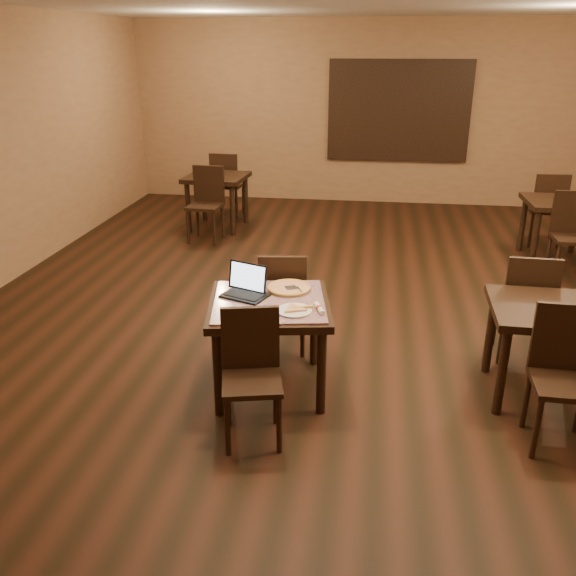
% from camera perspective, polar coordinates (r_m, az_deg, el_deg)
% --- Properties ---
extents(ground, '(10.00, 10.00, 0.00)m').
position_cam_1_polar(ground, '(6.25, 5.83, -2.75)').
color(ground, black).
rests_on(ground, ground).
extents(wall_back, '(8.00, 0.02, 3.00)m').
position_cam_1_polar(wall_back, '(10.74, 7.53, 15.87)').
color(wall_back, '#946B4B').
rests_on(wall_back, ground).
extents(mural, '(2.34, 0.05, 1.64)m').
position_cam_1_polar(mural, '(10.70, 10.32, 15.96)').
color(mural, '#255289').
rests_on(mural, wall_back).
extents(tiled_table, '(1.06, 1.06, 0.76)m').
position_cam_1_polar(tiled_table, '(4.72, -1.77, -2.33)').
color(tiled_table, black).
rests_on(tiled_table, ground).
extents(chair_main_near, '(0.48, 0.48, 0.93)m').
position_cam_1_polar(chair_main_near, '(4.23, -3.45, -7.38)').
color(chair_main_near, black).
rests_on(chair_main_near, ground).
extents(chair_main_far, '(0.46, 0.46, 0.95)m').
position_cam_1_polar(chair_main_far, '(5.32, -0.49, -0.88)').
color(chair_main_far, black).
rests_on(chair_main_far, ground).
extents(laptop, '(0.40, 0.38, 0.23)m').
position_cam_1_polar(laptop, '(4.78, -3.94, 0.11)').
color(laptop, black).
rests_on(laptop, tiled_table).
extents(plate, '(0.26, 0.26, 0.01)m').
position_cam_1_polar(plate, '(4.48, 0.60, -2.14)').
color(plate, white).
rests_on(plate, tiled_table).
extents(pizza_slice, '(0.25, 0.25, 0.02)m').
position_cam_1_polar(pizza_slice, '(4.47, 0.60, -1.96)').
color(pizza_slice, beige).
rests_on(pizza_slice, plate).
extents(pizza_pan, '(0.37, 0.37, 0.01)m').
position_cam_1_polar(pizza_pan, '(4.87, 0.09, -0.12)').
color(pizza_pan, silver).
rests_on(pizza_pan, tiled_table).
extents(pizza_whole, '(0.35, 0.35, 0.02)m').
position_cam_1_polar(pizza_whole, '(4.87, 0.09, 0.04)').
color(pizza_whole, beige).
rests_on(pizza_whole, pizza_pan).
extents(spatula, '(0.17, 0.23, 0.01)m').
position_cam_1_polar(spatula, '(4.84, 0.29, 0.03)').
color(spatula, silver).
rests_on(spatula, pizza_whole).
extents(napkin_roll, '(0.10, 0.18, 0.04)m').
position_cam_1_polar(napkin_roll, '(4.49, 2.94, -1.92)').
color(napkin_roll, white).
rests_on(napkin_roll, tiled_table).
extents(other_table_a, '(0.85, 0.85, 0.78)m').
position_cam_1_polar(other_table_a, '(8.42, 24.06, 6.63)').
color(other_table_a, black).
rests_on(other_table_a, ground).
extents(other_table_a_chair_near, '(0.45, 0.45, 1.01)m').
position_cam_1_polar(other_table_a_chair_near, '(7.89, 25.00, 4.95)').
color(other_table_a_chair_near, black).
rests_on(other_table_a_chair_near, ground).
extents(other_table_a_chair_far, '(0.45, 0.45, 1.01)m').
position_cam_1_polar(other_table_a_chair_far, '(8.99, 23.07, 7.13)').
color(other_table_a_chair_far, black).
rests_on(other_table_a_chair_far, ground).
extents(other_table_b, '(0.91, 0.91, 0.79)m').
position_cam_1_polar(other_table_b, '(9.21, -6.68, 9.61)').
color(other_table_b, black).
rests_on(other_table_b, ground).
extents(other_table_b_chair_near, '(0.48, 0.48, 1.03)m').
position_cam_1_polar(other_table_b_chair_near, '(8.66, -7.61, 8.25)').
color(other_table_b_chair_near, black).
rests_on(other_table_b_chair_near, ground).
extents(other_table_b_chair_far, '(0.48, 0.48, 1.03)m').
position_cam_1_polar(other_table_b_chair_far, '(9.79, -5.81, 9.91)').
color(other_table_b_chair_far, black).
rests_on(other_table_b_chair_far, ground).
extents(other_table_c, '(0.83, 0.83, 0.76)m').
position_cam_1_polar(other_table_c, '(5.02, 22.90, -2.97)').
color(other_table_c, black).
rests_on(other_table_c, ground).
extents(other_table_c_chair_near, '(0.44, 0.44, 0.98)m').
position_cam_1_polar(other_table_c_chair_near, '(4.55, 24.42, -6.84)').
color(other_table_c_chair_near, black).
rests_on(other_table_c_chair_near, ground).
extents(other_table_c_chair_far, '(0.44, 0.44, 0.98)m').
position_cam_1_polar(other_table_c_chair_far, '(5.56, 21.43, -1.23)').
color(other_table_c_chair_far, black).
rests_on(other_table_c_chair_far, ground).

